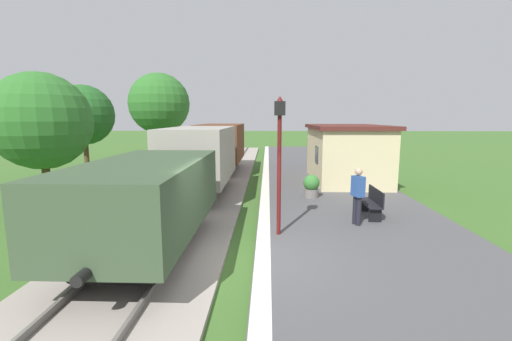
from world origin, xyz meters
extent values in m
plane|color=#3D6628|center=(0.00, 0.00, 0.00)|extent=(160.00, 160.00, 0.00)
cube|color=#4C4C4F|center=(3.20, 0.00, 0.12)|extent=(6.00, 60.00, 0.25)
cube|color=silver|center=(0.40, 0.00, 0.25)|extent=(0.36, 60.00, 0.01)
cube|color=#9E9389|center=(-2.40, 0.00, 0.06)|extent=(3.80, 60.00, 0.12)
cube|color=slate|center=(-1.68, 0.00, 0.19)|extent=(0.07, 60.00, 0.14)
cube|color=slate|center=(-3.12, 0.00, 0.19)|extent=(0.07, 60.00, 0.14)
cube|color=#384C33|center=(-2.40, 0.46, 1.58)|extent=(2.50, 5.60, 1.60)
cube|color=black|center=(-2.40, 0.46, 0.93)|extent=(2.10, 5.15, 0.50)
cylinder|color=black|center=(-2.40, 2.25, 0.68)|extent=(1.56, 0.84, 0.84)
cylinder|color=black|center=(-2.40, -1.34, 0.68)|extent=(1.56, 0.84, 0.84)
cylinder|color=black|center=(-2.40, 3.41, 0.93)|extent=(0.20, 0.30, 0.20)
cylinder|color=black|center=(-2.40, -2.49, 0.93)|extent=(0.20, 0.30, 0.20)
cube|color=gray|center=(-2.40, 7.06, 1.88)|extent=(2.50, 5.60, 2.20)
cube|color=black|center=(-2.40, 7.06, 0.93)|extent=(2.10, 5.15, 0.50)
cylinder|color=black|center=(-2.40, 8.85, 0.68)|extent=(1.56, 0.84, 0.84)
cylinder|color=black|center=(-2.40, 5.26, 0.68)|extent=(1.56, 0.84, 0.84)
cylinder|color=black|center=(-2.40, 10.01, 0.93)|extent=(0.20, 0.30, 0.20)
cylinder|color=black|center=(-2.40, 4.11, 0.93)|extent=(0.20, 0.30, 0.20)
cube|color=brown|center=(-2.40, 13.66, 1.88)|extent=(2.50, 5.60, 2.20)
cube|color=black|center=(-2.40, 13.66, 0.93)|extent=(2.10, 5.15, 0.50)
cylinder|color=black|center=(-2.40, 15.45, 0.68)|extent=(1.56, 0.84, 0.84)
cylinder|color=black|center=(-2.40, 11.86, 0.68)|extent=(1.56, 0.84, 0.84)
cylinder|color=black|center=(-2.40, 16.61, 0.93)|extent=(0.20, 0.30, 0.20)
cylinder|color=black|center=(-2.40, 10.71, 0.93)|extent=(0.20, 0.30, 0.20)
cube|color=beige|center=(4.40, 9.71, 1.55)|extent=(3.20, 5.50, 2.60)
cube|color=#51231E|center=(4.40, 9.71, 2.94)|extent=(3.50, 5.80, 0.18)
cube|color=black|center=(2.79, 8.61, 1.68)|extent=(0.03, 0.90, 0.80)
cube|color=black|center=(3.77, 3.36, 0.69)|extent=(0.42, 1.50, 0.04)
cube|color=black|center=(3.96, 3.36, 0.93)|extent=(0.04, 1.50, 0.45)
cube|color=black|center=(3.77, 2.76, 0.46)|extent=(0.38, 0.06, 0.42)
cube|color=black|center=(3.77, 3.96, 0.46)|extent=(0.38, 0.06, 0.42)
cylinder|color=black|center=(3.18, 2.42, 0.68)|extent=(0.15, 0.15, 0.86)
cylinder|color=black|center=(3.12, 2.56, 0.68)|extent=(0.15, 0.15, 0.86)
cube|color=#2D5199|center=(3.15, 2.49, 1.41)|extent=(0.37, 0.44, 0.60)
sphere|color=tan|center=(3.15, 2.49, 1.85)|extent=(0.22, 0.22, 0.22)
cylinder|color=slate|center=(2.24, 5.96, 0.42)|extent=(0.56, 0.56, 0.34)
sphere|color=#387A33|center=(2.24, 5.96, 0.85)|extent=(0.64, 0.64, 0.64)
cylinder|color=#591414|center=(0.81, 1.57, 1.85)|extent=(0.11, 0.11, 3.20)
cube|color=black|center=(0.81, 1.57, 3.63)|extent=(0.28, 0.28, 0.36)
sphere|color=#F2E5BF|center=(0.81, 1.57, 3.63)|extent=(0.20, 0.20, 0.20)
cone|color=#591414|center=(0.81, 1.57, 3.87)|extent=(0.20, 0.20, 0.16)
cylinder|color=#4C3823|center=(-7.66, 4.75, 0.98)|extent=(0.28, 0.28, 1.96)
sphere|color=#2D6B28|center=(-7.66, 4.75, 3.27)|extent=(3.48, 3.48, 3.48)
cylinder|color=#4C3823|center=(-10.02, 11.98, 1.14)|extent=(0.28, 0.28, 2.27)
sphere|color=#235B23|center=(-10.02, 11.98, 3.54)|extent=(3.39, 3.39, 3.39)
cylinder|color=#4C3823|center=(-7.97, 19.41, 1.36)|extent=(0.28, 0.28, 2.71)
sphere|color=#2D6B28|center=(-7.97, 19.41, 4.47)|extent=(4.68, 4.68, 4.68)
camera|label=1|loc=(0.50, -7.41, 3.40)|focal=24.01mm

